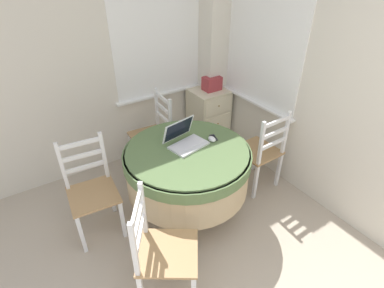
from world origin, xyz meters
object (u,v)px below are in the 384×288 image
(dining_chair_near_back_window, at_px, (154,134))
(storage_box, at_px, (212,83))
(dining_chair_camera_near, at_px, (162,251))
(dining_chair_left_flank, at_px, (92,191))
(cell_phone, at_px, (213,138))
(round_dining_table, at_px, (187,166))
(computer_mouse, at_px, (212,139))
(laptop, at_px, (185,140))
(corner_cabinet, at_px, (208,116))
(dining_chair_near_right_window, at_px, (261,152))

(dining_chair_near_back_window, distance_m, storage_box, 0.99)
(dining_chair_camera_near, relative_size, dining_chair_left_flank, 1.00)
(cell_phone, height_order, storage_box, storage_box)
(round_dining_table, distance_m, dining_chair_near_back_window, 0.88)
(computer_mouse, xyz_separation_m, dining_chair_left_flank, (-1.10, 0.29, -0.32))
(computer_mouse, relative_size, cell_phone, 0.73)
(laptop, height_order, dining_chair_near_back_window, laptop)
(laptop, height_order, storage_box, laptop)
(cell_phone, height_order, corner_cabinet, corner_cabinet)
(round_dining_table, bearing_deg, dining_chair_near_back_window, 84.72)
(dining_chair_near_back_window, xyz_separation_m, corner_cabinet, (0.87, 0.11, -0.06))
(cell_phone, xyz_separation_m, dining_chair_camera_near, (-0.93, -0.65, -0.31))
(round_dining_table, xyz_separation_m, computer_mouse, (0.27, -0.01, 0.21))
(corner_cabinet, bearing_deg, dining_chair_near_back_window, -172.54)
(round_dining_table, relative_size, dining_chair_camera_near, 1.26)
(storage_box, bearing_deg, laptop, -137.21)
(dining_chair_left_flank, bearing_deg, dining_chair_near_right_window, -12.24)
(cell_phone, relative_size, dining_chair_near_right_window, 0.13)
(dining_chair_camera_near, distance_m, corner_cabinet, 2.25)
(round_dining_table, bearing_deg, cell_phone, 4.99)
(storage_box, bearing_deg, round_dining_table, -135.49)
(dining_chair_left_flank, bearing_deg, laptop, -12.86)
(cell_phone, distance_m, dining_chair_near_right_window, 0.64)
(dining_chair_camera_near, bearing_deg, storage_box, 44.89)
(round_dining_table, bearing_deg, dining_chair_camera_near, -134.52)
(dining_chair_near_right_window, relative_size, corner_cabinet, 1.21)
(cell_phone, distance_m, dining_chair_camera_near, 1.18)
(computer_mouse, bearing_deg, round_dining_table, 178.20)
(round_dining_table, xyz_separation_m, cell_phone, (0.32, 0.03, 0.19))
(laptop, height_order, dining_chair_left_flank, laptop)
(storage_box, bearing_deg, dining_chair_camera_near, -135.11)
(dining_chair_camera_near, distance_m, storage_box, 2.29)
(round_dining_table, height_order, storage_box, storage_box)
(dining_chair_near_right_window, xyz_separation_m, dining_chair_camera_near, (-1.49, -0.54, 0.00))
(dining_chair_camera_near, distance_m, dining_chair_left_flank, 0.93)
(computer_mouse, height_order, dining_chair_near_right_window, dining_chair_near_right_window)
(laptop, xyz_separation_m, computer_mouse, (0.24, -0.09, -0.03))
(round_dining_table, distance_m, corner_cabinet, 1.38)
(laptop, distance_m, corner_cabinet, 1.35)
(dining_chair_near_right_window, bearing_deg, computer_mouse, 172.50)
(dining_chair_camera_near, height_order, corner_cabinet, dining_chair_camera_near)
(dining_chair_near_right_window, distance_m, corner_cabinet, 1.07)
(laptop, xyz_separation_m, dining_chair_near_back_window, (0.05, 0.78, -0.35))
(dining_chair_left_flank, bearing_deg, dining_chair_near_back_window, 32.63)
(dining_chair_near_right_window, distance_m, dining_chair_left_flank, 1.74)
(dining_chair_near_right_window, distance_m, dining_chair_camera_near, 1.58)
(dining_chair_camera_near, bearing_deg, round_dining_table, 45.48)
(dining_chair_near_right_window, bearing_deg, dining_chair_near_back_window, 129.64)
(laptop, relative_size, computer_mouse, 4.37)
(computer_mouse, height_order, dining_chair_camera_near, dining_chair_camera_near)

